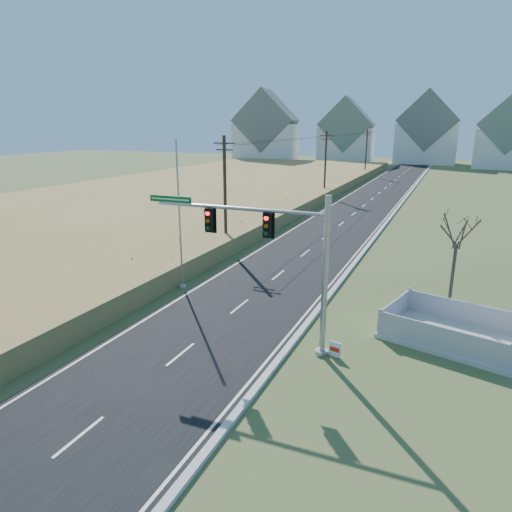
{
  "coord_description": "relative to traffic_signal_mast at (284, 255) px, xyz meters",
  "views": [
    {
      "loc": [
        10.26,
        -17.2,
        9.74
      ],
      "look_at": [
        1.43,
        3.0,
        3.4
      ],
      "focal_mm": 32.0,
      "sensor_mm": 36.0,
      "label": 1
    }
  ],
  "objects": [
    {
      "name": "ground",
      "position": [
        -3.79,
        -0.58,
        -4.34
      ],
      "size": [
        260.0,
        260.0,
        0.0
      ],
      "primitive_type": "plane",
      "color": "#445A2B",
      "rests_on": "ground"
    },
    {
      "name": "road",
      "position": [
        -3.79,
        49.42,
        -4.31
      ],
      "size": [
        8.0,
        180.0,
        0.06
      ],
      "primitive_type": "cube",
      "color": "black",
      "rests_on": "ground"
    },
    {
      "name": "curb",
      "position": [
        0.36,
        49.42,
        -4.25
      ],
      "size": [
        0.3,
        180.0,
        0.18
      ],
      "primitive_type": "cube",
      "color": "#B2AFA8",
      "rests_on": "ground"
    },
    {
      "name": "reed_marsh",
      "position": [
        -27.79,
        39.42,
        -3.69
      ],
      "size": [
        38.0,
        110.0,
        1.3
      ],
      "primitive_type": "cube",
      "color": "olive",
      "rests_on": "ground"
    },
    {
      "name": "utility_pole_near",
      "position": [
        -10.29,
        14.42,
        0.34
      ],
      "size": [
        1.8,
        0.26,
        9.0
      ],
      "color": "#422D1E",
      "rests_on": "ground"
    },
    {
      "name": "utility_pole_mid",
      "position": [
        -10.29,
        44.42,
        0.34
      ],
      "size": [
        1.8,
        0.26,
        9.0
      ],
      "color": "#422D1E",
      "rests_on": "ground"
    },
    {
      "name": "utility_pole_far",
      "position": [
        -10.29,
        74.42,
        0.34
      ],
      "size": [
        1.8,
        0.26,
        9.0
      ],
      "color": "#422D1E",
      "rests_on": "ground"
    },
    {
      "name": "condo_nw",
      "position": [
        -41.79,
        99.42,
        3.36
      ],
      "size": [
        17.69,
        13.38,
        19.05
      ],
      "rotation": [
        0.0,
        0.0,
        0.14
      ],
      "color": "silver",
      "rests_on": "ground"
    },
    {
      "name": "condo_nnw",
      "position": [
        -21.79,
        107.42,
        2.6
      ],
      "size": [
        14.93,
        11.17,
        17.03
      ],
      "rotation": [
        0.0,
        0.0,
        0.07
      ],
      "color": "silver",
      "rests_on": "ground"
    },
    {
      "name": "condo_n",
      "position": [
        -1.79,
        111.42,
        3.27
      ],
      "size": [
        15.27,
        10.2,
        18.54
      ],
      "color": "silver",
      "rests_on": "ground"
    },
    {
      "name": "condo_ne",
      "position": [
        16.21,
        103.42,
        2.5
      ],
      "size": [
        14.12,
        10.51,
        16.52
      ],
      "rotation": [
        0.0,
        0.0,
        -0.1
      ],
      "color": "silver",
      "rests_on": "ground"
    },
    {
      "name": "traffic_signal_mast",
      "position": [
        0.0,
        0.0,
        0.0
      ],
      "size": [
        8.85,
        0.6,
        7.04
      ],
      "rotation": [
        0.0,
        0.0,
        0.02
      ],
      "color": "#9EA0A5",
      "rests_on": "ground"
    },
    {
      "name": "fence_enclosure",
      "position": [
        7.04,
        3.82,
        -4.07
      ],
      "size": [
        6.7,
        5.38,
        1.34
      ],
      "rotation": [
        0.0,
        0.0,
        -0.26
      ],
      "color": "#B7B5AD",
      "rests_on": "ground"
    },
    {
      "name": "open_sign",
      "position": [
        2.44,
        0.01,
        -3.97
      ],
      "size": [
        0.55,
        0.18,
        0.69
      ],
      "rotation": [
        0.0,
        0.0,
        -0.23
      ],
      "color": "white",
      "rests_on": "ground"
    },
    {
      "name": "flagpole",
      "position": [
        -8.43,
        4.91,
        -0.75
      ],
      "size": [
        0.4,
        0.4,
        9.0
      ],
      "color": "#B7B5AD",
      "rests_on": "ground"
    },
    {
      "name": "bare_tree",
      "position": [
        6.84,
        6.79,
        0.35
      ],
      "size": [
        2.2,
        2.2,
        5.82
      ],
      "color": "#4C3F33",
      "rests_on": "ground"
    }
  ]
}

